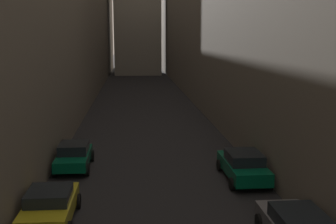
% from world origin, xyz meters
% --- Properties ---
extents(ground_plane, '(264.00, 264.00, 0.00)m').
position_xyz_m(ground_plane, '(0.00, 48.00, 0.00)').
color(ground_plane, black).
extents(building_block_left, '(15.21, 108.00, 20.65)m').
position_xyz_m(building_block_left, '(-13.11, 50.00, 10.32)').
color(building_block_left, '#60594F').
rests_on(building_block_left, ground).
extents(parked_car_left_third, '(1.98, 4.04, 1.38)m').
position_xyz_m(parked_car_left_third, '(-4.40, 18.14, 0.72)').
color(parked_car_left_third, '#A59919').
rests_on(parked_car_left_third, ground).
extents(parked_car_left_far, '(1.89, 3.96, 1.41)m').
position_xyz_m(parked_car_left_far, '(-4.40, 25.17, 0.74)').
color(parked_car_left_far, '#05472D').
rests_on(parked_car_left_far, ground).
extents(parked_car_right_far, '(2.01, 4.41, 1.47)m').
position_xyz_m(parked_car_right_far, '(4.40, 22.54, 0.76)').
color(parked_car_right_far, '#05472D').
rests_on(parked_car_right_far, ground).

